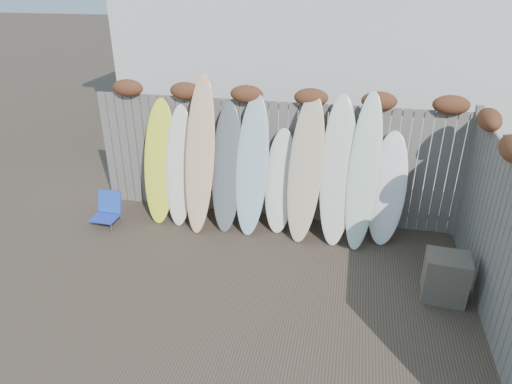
% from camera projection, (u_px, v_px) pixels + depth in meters
% --- Properties ---
extents(ground, '(80.00, 80.00, 0.00)m').
position_uv_depth(ground, '(236.00, 302.00, 5.83)').
color(ground, '#493A2D').
extents(back_fence, '(6.05, 0.28, 2.24)m').
position_uv_depth(back_fence, '(275.00, 151.00, 7.41)').
color(back_fence, slate).
rests_on(back_fence, ground).
extents(right_fence, '(0.28, 4.40, 2.24)m').
position_uv_depth(right_fence, '(505.00, 242.00, 4.98)').
color(right_fence, slate).
rests_on(right_fence, ground).
extents(house, '(8.50, 5.50, 6.33)m').
position_uv_depth(house, '(329.00, 3.00, 10.06)').
color(house, silver).
rests_on(house, ground).
extents(beach_chair, '(0.42, 0.45, 0.55)m').
position_uv_depth(beach_chair, '(107.00, 210.00, 7.57)').
color(beach_chair, '#253DBC').
rests_on(beach_chair, ground).
extents(wooden_crate, '(0.56, 0.48, 0.62)m').
position_uv_depth(wooden_crate, '(445.00, 277.00, 5.80)').
color(wooden_crate, '#6F5F53').
rests_on(wooden_crate, ground).
extents(lattice_panel, '(0.20, 1.28, 1.92)m').
position_uv_depth(lattice_panel, '(495.00, 222.00, 5.74)').
color(lattice_panel, '#31271D').
rests_on(lattice_panel, ground).
extents(surfboard_0, '(0.57, 0.74, 1.99)m').
position_uv_depth(surfboard_0, '(160.00, 162.00, 7.50)').
color(surfboard_0, '#F4F92E').
rests_on(surfboard_0, ground).
extents(surfboard_1, '(0.52, 0.72, 1.91)m').
position_uv_depth(surfboard_1, '(180.00, 166.00, 7.43)').
color(surfboard_1, '#F3E6CE').
rests_on(surfboard_1, ground).
extents(surfboard_2, '(0.48, 0.85, 2.42)m').
position_uv_depth(surfboard_2, '(200.00, 155.00, 7.17)').
color(surfboard_2, '#FFA580').
rests_on(surfboard_2, ground).
extents(surfboard_3, '(0.52, 0.73, 2.01)m').
position_uv_depth(surfboard_3, '(227.00, 168.00, 7.24)').
color(surfboard_3, '#585C5F').
rests_on(surfboard_3, ground).
extents(surfboard_4, '(0.53, 0.77, 2.15)m').
position_uv_depth(surfboard_4, '(252.00, 166.00, 7.13)').
color(surfboard_4, '#A4C2CF').
rests_on(surfboard_4, ground).
extents(surfboard_5, '(0.50, 0.60, 1.63)m').
position_uv_depth(surfboard_5, '(280.00, 181.00, 7.24)').
color(surfboard_5, white).
rests_on(surfboard_5, ground).
extents(surfboard_6, '(0.60, 0.83, 2.22)m').
position_uv_depth(surfboard_6, '(305.00, 169.00, 6.93)').
color(surfboard_6, beige).
rests_on(surfboard_6, ground).
extents(surfboard_7, '(0.56, 0.80, 2.21)m').
position_uv_depth(surfboard_7, '(338.00, 171.00, 6.86)').
color(surfboard_7, silver).
rests_on(surfboard_7, ground).
extents(surfboard_8, '(0.53, 0.84, 2.28)m').
position_uv_depth(surfboard_8, '(364.00, 172.00, 6.73)').
color(surfboard_8, silver).
rests_on(surfboard_8, ground).
extents(surfboard_9, '(0.61, 0.66, 1.69)m').
position_uv_depth(surfboard_9, '(387.00, 189.00, 6.91)').
color(surfboard_9, white).
rests_on(surfboard_9, ground).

